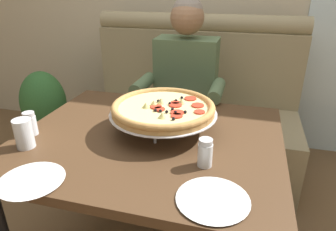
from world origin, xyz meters
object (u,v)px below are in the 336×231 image
object	(u,v)px
pizza	(163,109)
drinking_glass	(24,135)
diner_main	(182,89)
plate_near_right	(213,198)
shaker_parmesan	(205,155)
plate_near_left	(31,179)
dining_table	(149,152)
shaker_oregano	(30,125)
potted_plant	(45,108)
booth_bench	(190,117)

from	to	relation	value
pizza	drinking_glass	bearing A→B (deg)	-149.39
diner_main	plate_near_right	size ratio (longest dim) A/B	5.40
diner_main	drinking_glass	size ratio (longest dim) A/B	10.25
pizza	plate_near_right	distance (m)	0.53
shaker_parmesan	plate_near_left	bearing A→B (deg)	-155.47
dining_table	pizza	xyz separation A→B (m)	(0.05, 0.08, 0.19)
plate_near_right	shaker_oregano	bearing A→B (deg)	164.52
pizza	plate_near_left	xyz separation A→B (m)	(-0.33, -0.50, -0.10)
drinking_glass	potted_plant	xyz separation A→B (m)	(-0.73, 1.05, -0.39)
diner_main	pizza	distance (m)	0.62
diner_main	plate_near_right	bearing A→B (deg)	-72.20
plate_near_left	plate_near_right	bearing A→B (deg)	6.10
dining_table	plate_near_right	size ratio (longest dim) A/B	4.90
dining_table	shaker_parmesan	world-z (taller)	shaker_parmesan
booth_bench	diner_main	size ratio (longest dim) A/B	1.23
potted_plant	shaker_oregano	bearing A→B (deg)	-54.24
dining_table	shaker_parmesan	bearing A→B (deg)	-31.09
dining_table	pizza	distance (m)	0.21
diner_main	shaker_parmesan	world-z (taller)	diner_main
diner_main	pizza	size ratio (longest dim) A/B	2.62
booth_bench	drinking_glass	xyz separation A→B (m)	(-0.46, -1.18, 0.38)
diner_main	shaker_oregano	distance (m)	0.96
drinking_glass	plate_near_left	bearing A→B (deg)	-48.28
dining_table	pizza	bearing A→B (deg)	58.40
plate_near_right	dining_table	bearing A→B (deg)	132.98
booth_bench	plate_near_right	size ratio (longest dim) A/B	6.67
diner_main	potted_plant	distance (m)	1.24
diner_main	plate_near_left	size ratio (longest dim) A/B	5.60
pizza	drinking_glass	xyz separation A→B (m)	(-0.51, -0.30, -0.05)
shaker_parmesan	drinking_glass	xyz separation A→B (m)	(-0.74, -0.06, 0.01)
shaker_parmesan	plate_near_left	size ratio (longest dim) A/B	0.49
booth_bench	plate_near_left	size ratio (longest dim) A/B	6.91
pizza	shaker_oregano	distance (m)	0.60
dining_table	diner_main	distance (m)	0.69
pizza	plate_near_right	bearing A→B (deg)	-56.46
dining_table	diner_main	size ratio (longest dim) A/B	0.91
shaker_oregano	plate_near_right	distance (m)	0.88
shaker_oregano	plate_near_left	bearing A→B (deg)	-52.78
diner_main	shaker_oregano	size ratio (longest dim) A/B	11.94
plate_near_left	potted_plant	distance (m)	1.58
dining_table	shaker_parmesan	xyz separation A→B (m)	(0.28, -0.17, 0.13)
booth_bench	plate_near_right	world-z (taller)	booth_bench
shaker_oregano	plate_near_left	xyz separation A→B (m)	(0.23, -0.30, -0.03)
shaker_oregano	pizza	bearing A→B (deg)	19.38
shaker_parmesan	dining_table	bearing A→B (deg)	148.91
dining_table	plate_near_left	size ratio (longest dim) A/B	5.08
potted_plant	dining_table	bearing A→B (deg)	-34.52
diner_main	plate_near_left	world-z (taller)	diner_main
booth_bench	plate_near_left	world-z (taller)	booth_bench
plate_near_left	drinking_glass	distance (m)	0.27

